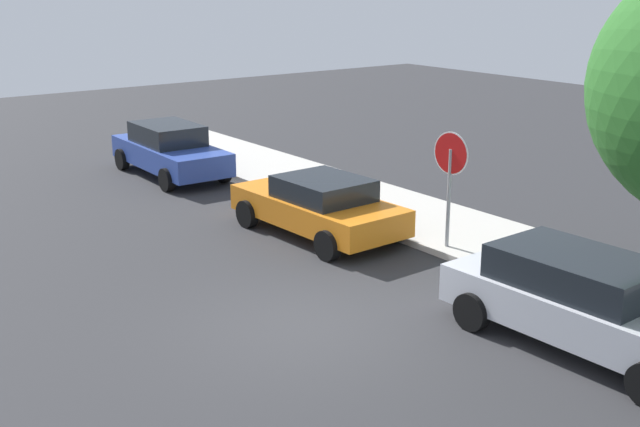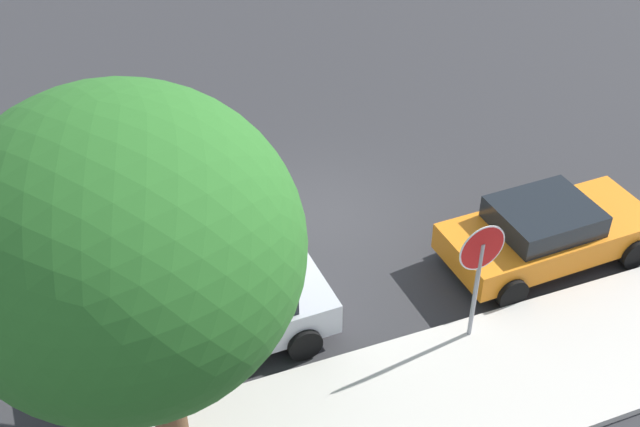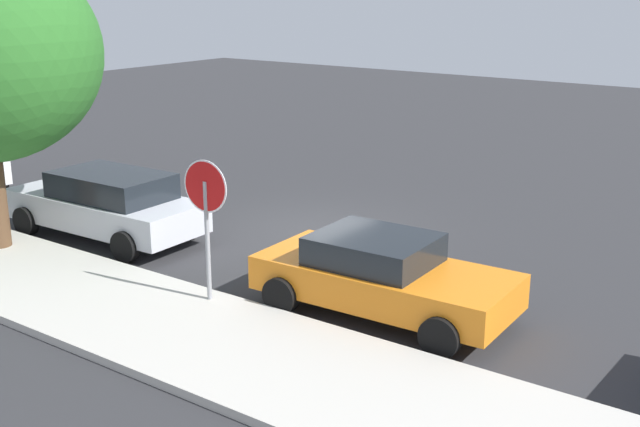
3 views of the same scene
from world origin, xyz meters
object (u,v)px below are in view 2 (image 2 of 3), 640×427
parked_car_silver (206,316)px  street_tree_near_corner (126,249)px  parked_car_orange (547,231)px  stop_sign (480,263)px

parked_car_silver → street_tree_near_corner: size_ratio=0.75×
parked_car_orange → parked_car_silver: (6.98, -0.08, 0.07)m
parked_car_orange → parked_car_silver: parked_car_silver is taller
stop_sign → parked_car_silver: size_ratio=0.55×
parked_car_orange → parked_car_silver: bearing=-0.6°
stop_sign → parked_car_silver: stop_sign is taller
stop_sign → parked_car_orange: (-2.54, -1.45, -1.10)m
stop_sign → parked_car_silver: 4.80m
parked_car_orange → parked_car_silver: 6.98m
street_tree_near_corner → parked_car_silver: bearing=-125.1°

